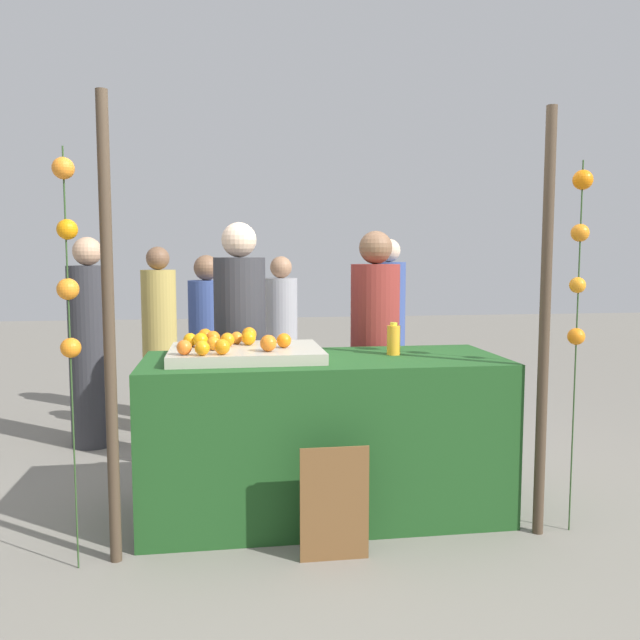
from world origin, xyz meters
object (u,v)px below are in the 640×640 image
Objects in this scene: juice_bottle at (394,340)px; vendor_right at (375,361)px; orange_1 at (214,343)px; orange_0 at (284,340)px; chalkboard_sign at (334,505)px; stall_counter at (324,436)px; vendor_left at (240,360)px.

vendor_right is at bearing 86.82° from juice_bottle.
juice_bottle is (1.04, 0.08, -0.01)m from orange_1.
orange_0 is 0.96m from chalkboard_sign.
chalkboard_sign is (-0.04, -0.59, -0.18)m from stall_counter.
orange_1 is 1.30m from vendor_right.
stall_counter is at bearing -173.25° from juice_bottle.
orange_0 is at bearing 6.12° from orange_1.
stall_counter is 0.83m from orange_1.
chalkboard_sign is at bearing -93.81° from stall_counter.
orange_0 reaches higher than chalkboard_sign.
stall_counter is 0.62m from chalkboard_sign.
stall_counter is 0.69m from juice_bottle.
vendor_right is (0.68, 0.66, -0.24)m from orange_0.
juice_bottle is at bearing -93.18° from vendor_right.
chalkboard_sign is 0.35× the size of vendor_right.
vendor_left reaches higher than chalkboard_sign.
stall_counter is 27.06× the size of orange_1.
stall_counter is 1.23× the size of vendor_right.
vendor_left is 1.03× the size of vendor_right.
vendor_right is (0.91, -0.05, -0.02)m from vendor_left.
stall_counter is 0.91m from vendor_left.
juice_bottle is at bearing 6.75° from stall_counter.
orange_1 is at bearing -146.79° from vendor_right.
vendor_left is (-0.41, 1.31, 0.52)m from chalkboard_sign.
vendor_right is at bearing 68.62° from chalkboard_sign.
juice_bottle reaches higher than stall_counter.
vendor_left reaches higher than vendor_right.
vendor_left is (-0.87, 0.67, -0.20)m from juice_bottle.
stall_counter is at bearing -124.15° from vendor_right.
stall_counter is 10.70× the size of juice_bottle.
chalkboard_sign is 0.34× the size of vendor_left.
vendor_right reaches higher than juice_bottle.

